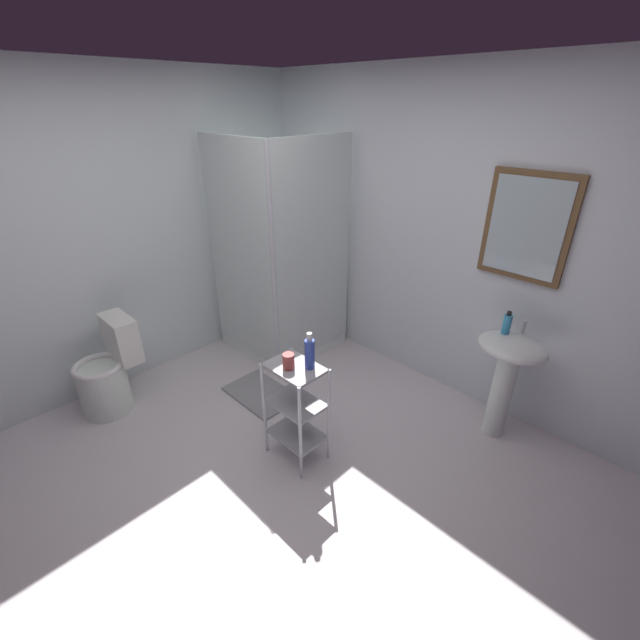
{
  "coord_description": "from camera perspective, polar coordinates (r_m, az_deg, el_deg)",
  "views": [
    {
      "loc": [
        1.65,
        -1.15,
        2.24
      ],
      "look_at": [
        -0.07,
        0.59,
        0.96
      ],
      "focal_mm": 23.73,
      "sensor_mm": 36.0,
      "label": 1
    }
  ],
  "objects": [
    {
      "name": "rinse_cup",
      "position": [
        2.65,
        -4.27,
        -5.56
      ],
      "size": [
        0.07,
        0.07,
        0.1
      ],
      "primitive_type": "cylinder",
      "color": "#B24742",
      "rests_on": "storage_cart"
    },
    {
      "name": "shower_stall",
      "position": [
        4.1,
        -5.25,
        1.82
      ],
      "size": [
        0.92,
        0.92,
        2.0
      ],
      "color": "white",
      "rests_on": "ground_plane"
    },
    {
      "name": "shampoo_bottle_blue",
      "position": [
        2.62,
        -1.41,
        -4.48
      ],
      "size": [
        0.06,
        0.06,
        0.25
      ],
      "color": "#3048B5",
      "rests_on": "storage_cart"
    },
    {
      "name": "wall_left",
      "position": [
        3.81,
        -26.5,
        9.71
      ],
      "size": [
        0.1,
        4.2,
        2.5
      ],
      "primitive_type": "cube",
      "color": "silver",
      "rests_on": "ground_plane"
    },
    {
      "name": "toilet",
      "position": [
        3.75,
        -26.66,
        -6.54
      ],
      "size": [
        0.37,
        0.49,
        0.76
      ],
      "color": "white",
      "rests_on": "ground_plane"
    },
    {
      "name": "storage_cart",
      "position": [
        2.87,
        -3.26,
        -11.33
      ],
      "size": [
        0.38,
        0.28,
        0.74
      ],
      "color": "silver",
      "rests_on": "ground_plane"
    },
    {
      "name": "pedestal_sink",
      "position": [
        3.24,
        23.97,
        -5.88
      ],
      "size": [
        0.46,
        0.37,
        0.81
      ],
      "color": "white",
      "rests_on": "ground_plane"
    },
    {
      "name": "bath_mat",
      "position": [
        3.7,
        -7.98,
        -9.77
      ],
      "size": [
        0.6,
        0.4,
        0.02
      ],
      "primitive_type": "cube",
      "color": "gray",
      "rests_on": "ground_plane"
    },
    {
      "name": "sink_faucet",
      "position": [
        3.21,
        25.74,
        -0.78
      ],
      "size": [
        0.03,
        0.03,
        0.1
      ],
      "primitive_type": "cylinder",
      "color": "silver",
      "rests_on": "pedestal_sink"
    },
    {
      "name": "ground_plane",
      "position": [
        3.01,
        -7.43,
        -20.95
      ],
      "size": [
        4.2,
        4.2,
        0.02
      ],
      "primitive_type": "cube",
      "color": "silver"
    },
    {
      "name": "hand_soap_bottle",
      "position": [
        3.15,
        23.9,
        -0.44
      ],
      "size": [
        0.06,
        0.06,
        0.16
      ],
      "color": "#389ED1",
      "rests_on": "pedestal_sink"
    },
    {
      "name": "wall_back",
      "position": [
        3.55,
        15.7,
        10.49
      ],
      "size": [
        4.2,
        0.14,
        2.5
      ],
      "color": "silver",
      "rests_on": "ground_plane"
    }
  ]
}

